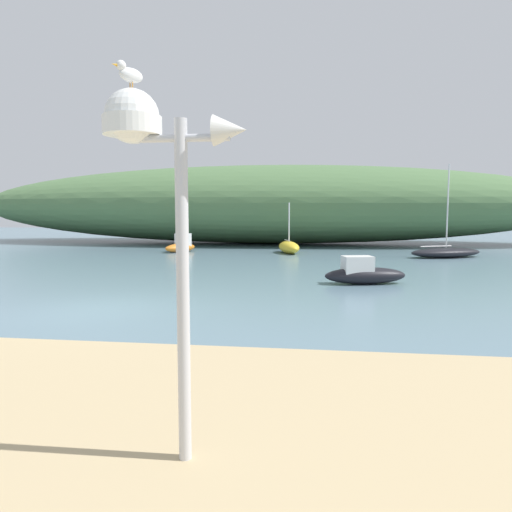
# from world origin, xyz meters

# --- Properties ---
(ground_plane) EXTENTS (120.00, 120.00, 0.00)m
(ground_plane) POSITION_xyz_m (0.00, 0.00, 0.00)
(ground_plane) COLOR slate
(distant_hill) EXTENTS (49.47, 12.80, 6.30)m
(distant_hill) POSITION_xyz_m (1.38, 26.77, 3.15)
(distant_hill) COLOR #517547
(distant_hill) RESTS_ON ground
(mast_structure) EXTENTS (1.32, 0.53, 3.46)m
(mast_structure) POSITION_xyz_m (4.12, -7.22, 3.07)
(mast_structure) COLOR silver
(mast_structure) RESTS_ON beach_sand
(seagull_on_radar) EXTENTS (0.23, 0.29, 0.22)m
(seagull_on_radar) POSITION_xyz_m (3.93, -7.23, 3.79)
(seagull_on_radar) COLOR orange
(seagull_on_radar) RESTS_ON mast_structure
(motorboat_outer_mooring) EXTENTS (1.95, 2.55, 1.18)m
(motorboat_outer_mooring) POSITION_xyz_m (-3.02, 17.35, 0.42)
(motorboat_outer_mooring) COLOR orange
(motorboat_outer_mooring) RESTS_ON ground
(sailboat_west_reach) EXTENTS (4.59, 3.08, 5.20)m
(sailboat_west_reach) POSITION_xyz_m (12.77, 15.83, 0.30)
(sailboat_west_reach) COLOR black
(sailboat_west_reach) RESTS_ON ground
(sailboat_off_point) EXTENTS (1.93, 3.29, 3.12)m
(sailboat_off_point) POSITION_xyz_m (3.86, 17.36, 0.38)
(sailboat_off_point) COLOR gold
(sailboat_off_point) RESTS_ON ground
(motorboat_far_right) EXTENTS (3.06, 1.56, 1.00)m
(motorboat_far_right) POSITION_xyz_m (7.25, 5.38, 0.39)
(motorboat_far_right) COLOR black
(motorboat_far_right) RESTS_ON ground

